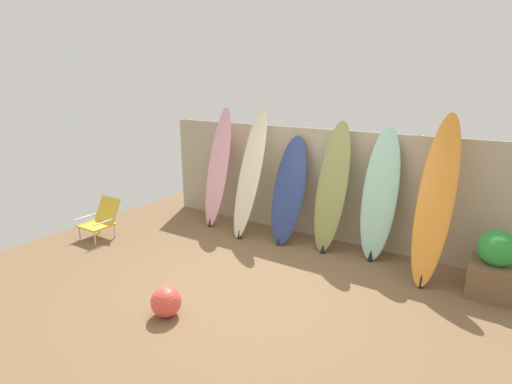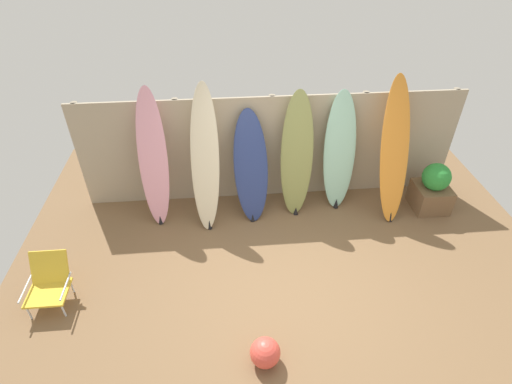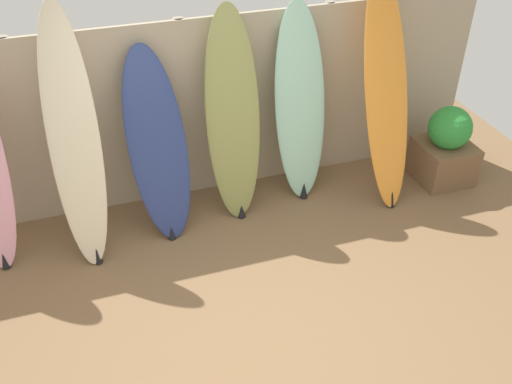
# 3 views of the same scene
# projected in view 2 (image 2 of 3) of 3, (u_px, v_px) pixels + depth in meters

# --- Properties ---
(ground) EXTENTS (7.68, 7.68, 0.00)m
(ground) POSITION_uv_depth(u_px,v_px,m) (287.00, 282.00, 5.40)
(ground) COLOR brown
(fence_back) EXTENTS (6.08, 0.11, 1.80)m
(fence_back) POSITION_uv_depth(u_px,v_px,m) (271.00, 148.00, 6.45)
(fence_back) COLOR tan
(fence_back) RESTS_ON ground
(surfboard_pink_0) EXTENTS (0.44, 0.63, 2.08)m
(surfboard_pink_0) POSITION_uv_depth(u_px,v_px,m) (153.00, 160.00, 5.94)
(surfboard_pink_0) COLOR pink
(surfboard_pink_0) RESTS_ON ground
(surfboard_cream_1) EXTENTS (0.48, 0.82, 2.14)m
(surfboard_cream_1) POSITION_uv_depth(u_px,v_px,m) (205.00, 160.00, 5.88)
(surfboard_cream_1) COLOR beige
(surfboard_cream_1) RESTS_ON ground
(surfboard_navy_2) EXTENTS (0.58, 0.74, 1.69)m
(surfboard_navy_2) POSITION_uv_depth(u_px,v_px,m) (251.00, 167.00, 6.13)
(surfboard_navy_2) COLOR navy
(surfboard_navy_2) RESTS_ON ground
(surfboard_olive_3) EXTENTS (0.56, 0.60, 1.97)m
(surfboard_olive_3) POSITION_uv_depth(u_px,v_px,m) (297.00, 156.00, 6.12)
(surfboard_olive_3) COLOR olive
(surfboard_olive_3) RESTS_ON ground
(surfboard_seafoam_4) EXTENTS (0.51, 0.50, 1.92)m
(surfboard_seafoam_4) POSITION_uv_depth(u_px,v_px,m) (339.00, 152.00, 6.26)
(surfboard_seafoam_4) COLOR #9ED6BC
(surfboard_seafoam_4) RESTS_ON ground
(surfboard_orange_5) EXTENTS (0.46, 0.90, 2.15)m
(surfboard_orange_5) POSITION_uv_depth(u_px,v_px,m) (395.00, 152.00, 6.05)
(surfboard_orange_5) COLOR orange
(surfboard_orange_5) RESTS_ON ground
(beach_chair) EXTENTS (0.50, 0.57, 0.64)m
(beach_chair) POSITION_uv_depth(u_px,v_px,m) (49.00, 281.00, 4.99)
(beach_chair) COLOR silver
(beach_chair) RESTS_ON ground
(planter_box) EXTENTS (0.54, 0.55, 0.83)m
(planter_box) POSITION_uv_depth(u_px,v_px,m) (433.00, 189.00, 6.46)
(planter_box) COLOR brown
(planter_box) RESTS_ON ground
(beach_ball) EXTENTS (0.34, 0.34, 0.34)m
(beach_ball) POSITION_uv_depth(u_px,v_px,m) (265.00, 353.00, 4.38)
(beach_ball) COLOR #E54C3F
(beach_ball) RESTS_ON ground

